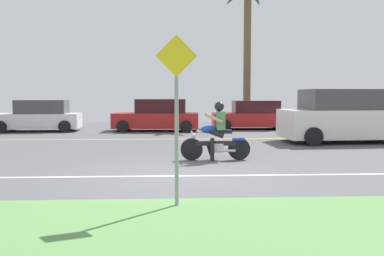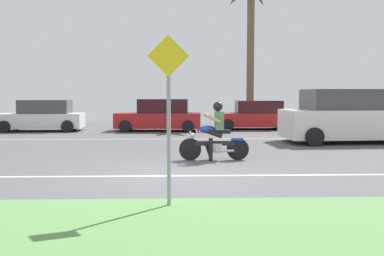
{
  "view_description": "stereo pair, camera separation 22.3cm",
  "coord_description": "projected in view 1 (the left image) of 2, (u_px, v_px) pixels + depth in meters",
  "views": [
    {
      "loc": [
        -0.12,
        -8.87,
        1.73
      ],
      "look_at": [
        0.53,
        4.47,
        0.68
      ],
      "focal_mm": 39.18,
      "sensor_mm": 36.0,
      "label": 1
    },
    {
      "loc": [
        0.1,
        -8.88,
        1.73
      ],
      "look_at": [
        0.53,
        4.47,
        0.68
      ],
      "focal_mm": 39.18,
      "sensor_mm": 36.0,
      "label": 2
    }
  ],
  "objects": [
    {
      "name": "lane_line_far",
      "position": [
        175.0,
        139.0,
        16.46
      ],
      "size": [
        50.4,
        0.12,
        0.01
      ],
      "primitive_type": "cube",
      "color": "yellow",
      "rests_on": "ground"
    },
    {
      "name": "grass_median",
      "position": [
        182.0,
        241.0,
        4.89
      ],
      "size": [
        56.0,
        3.8,
        0.06
      ],
      "primitive_type": "cube",
      "color": "#5B8C4C",
      "rests_on": "ground"
    },
    {
      "name": "suv_nearby",
      "position": [
        350.0,
        117.0,
        15.37
      ],
      "size": [
        5.14,
        2.45,
        1.94
      ],
      "color": "white",
      "rests_on": "ground"
    },
    {
      "name": "lane_line_near",
      "position": [
        177.0,
        176.0,
        8.97
      ],
      "size": [
        50.4,
        0.12,
        0.01
      ],
      "primitive_type": "cube",
      "color": "silver",
      "rests_on": "ground"
    },
    {
      "name": "parked_car_0",
      "position": [
        39.0,
        117.0,
        19.99
      ],
      "size": [
        4.04,
        2.02,
        1.49
      ],
      "color": "silver",
      "rests_on": "ground"
    },
    {
      "name": "street_sign",
      "position": [
        177.0,
        104.0,
        6.25
      ],
      "size": [
        0.62,
        0.06,
        2.62
      ],
      "color": "gray",
      "rests_on": "ground"
    },
    {
      "name": "ground",
      "position": [
        176.0,
        156.0,
        11.97
      ],
      "size": [
        56.0,
        30.0,
        0.04
      ],
      "primitive_type": "cube",
      "color": "#545459"
    },
    {
      "name": "parked_car_1",
      "position": [
        158.0,
        116.0,
        20.19
      ],
      "size": [
        4.16,
        2.05,
        1.54
      ],
      "color": "#AD1E1E",
      "rests_on": "ground"
    },
    {
      "name": "parked_car_3",
      "position": [
        333.0,
        113.0,
        22.85
      ],
      "size": [
        4.47,
        1.91,
        1.67
      ],
      "color": "navy",
      "rests_on": "ground"
    },
    {
      "name": "palm_tree_0",
      "position": [
        248.0,
        0.0,
        23.44
      ],
      "size": [
        4.05,
        3.87,
        8.43
      ],
      "color": "brown",
      "rests_on": "ground"
    },
    {
      "name": "motorcyclist",
      "position": [
        216.0,
        136.0,
        11.12
      ],
      "size": [
        1.86,
        0.61,
        1.56
      ],
      "color": "black",
      "rests_on": "ground"
    },
    {
      "name": "parked_car_2",
      "position": [
        252.0,
        116.0,
        21.26
      ],
      "size": [
        3.9,
        2.03,
        1.45
      ],
      "color": "#AD1E1E",
      "rests_on": "ground"
    }
  ]
}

